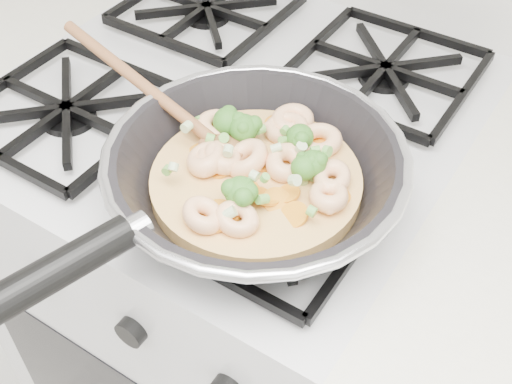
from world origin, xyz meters
The scene contains 2 objects.
stove centered at (0.00, 1.70, 0.46)m, with size 0.60×0.60×0.92m.
skillet centered at (0.13, 1.54, 0.96)m, with size 0.46×0.49×0.09m.
Camera 1 is at (0.40, 1.14, 1.42)m, focal length 45.24 mm.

